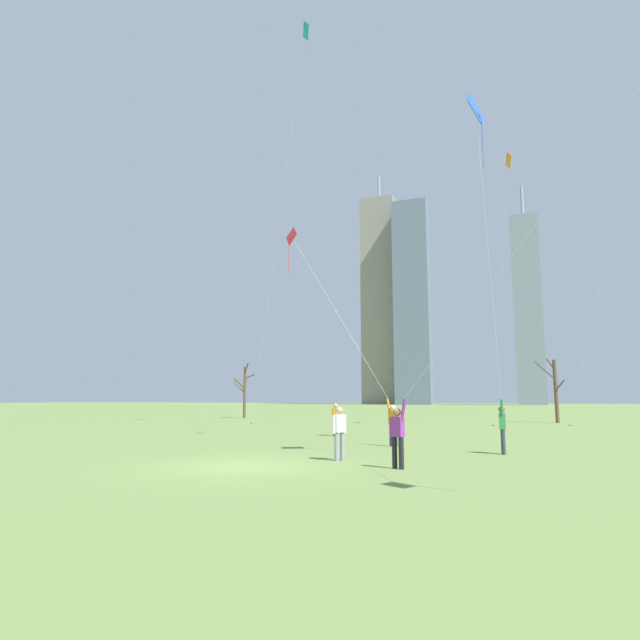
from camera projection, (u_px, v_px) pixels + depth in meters
ground_plane at (243, 466)px, 15.31m from camera, size 400.00×400.00×0.00m
kite_flyer_midfield_left_pink at (422, 400)px, 14.09m from camera, size 6.90×5.74×8.74m
kite_flyer_midfield_center_blue at (499, 382)px, 18.42m from camera, size 0.50×4.29×11.30m
kite_flyer_foreground_left_red at (375, 389)px, 22.46m from camera, size 5.98×2.31×10.22m
bystander_watching_nearby at (339, 430)px, 16.79m from camera, size 0.36×0.44×1.62m
bystander_strolling_midfield at (336, 418)px, 27.66m from camera, size 0.24×0.51×1.62m
distant_kite_high_overhead_orange at (507, 180)px, 36.21m from camera, size 2.21×4.08×18.07m
distant_kite_low_near_trees_teal at (302, 59)px, 38.95m from camera, size 6.21×4.13×28.46m
bare_tree_far_right_edge at (555, 388)px, 42.53m from camera, size 2.16×1.95×5.07m
bare_tree_leftmost at (245, 389)px, 52.75m from camera, size 2.60×3.32×5.30m
skyline_short_annex at (413, 301)px, 168.61m from camera, size 10.76×7.04×63.17m
skyline_wide_slab at (381, 300)px, 180.92m from camera, size 11.21×9.39×76.99m
skyline_mid_tower_right at (528, 309)px, 156.43m from camera, size 7.65×6.90×63.96m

